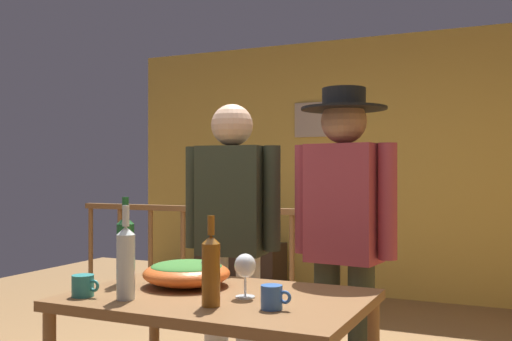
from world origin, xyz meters
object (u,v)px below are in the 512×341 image
(stair_railing, at_px, (237,249))
(person_standing_right, at_px, (344,226))
(salad_bowl, at_px, (187,272))
(wine_bottle_amber, at_px, (211,269))
(flat_screen_tv, at_px, (239,220))
(mug_teal, at_px, (83,286))
(wine_bottle_green, at_px, (125,248))
(framed_picture, at_px, (314,120))
(mug_blue, at_px, (272,297))
(wine_bottle_clear, at_px, (126,261))
(wine_glass, at_px, (245,267))
(serving_table, at_px, (218,316))
(tv_console, at_px, (241,267))
(person_standing_left, at_px, (232,230))

(stair_railing, distance_m, person_standing_right, 2.29)
(salad_bowl, relative_size, wine_bottle_amber, 1.13)
(flat_screen_tv, relative_size, mug_teal, 3.92)
(wine_bottle_green, distance_m, wine_bottle_amber, 0.59)
(framed_picture, bearing_deg, flat_screen_tv, -155.89)
(stair_railing, bearing_deg, person_standing_right, -50.28)
(mug_blue, bearing_deg, mug_teal, -171.57)
(wine_bottle_clear, bearing_deg, wine_glass, 28.58)
(stair_railing, height_order, serving_table, stair_railing)
(serving_table, height_order, mug_blue, mug_blue)
(wine_bottle_clear, relative_size, wine_bottle_amber, 1.09)
(wine_bottle_green, bearing_deg, mug_blue, -12.65)
(stair_railing, relative_size, salad_bowl, 6.83)
(tv_console, height_order, mug_blue, mug_blue)
(mug_teal, distance_m, person_standing_right, 1.26)
(framed_picture, xyz_separation_m, wine_bottle_clear, (0.60, -3.99, -0.89))
(tv_console, distance_m, flat_screen_tv, 0.49)
(salad_bowl, relative_size, mug_blue, 3.27)
(salad_bowl, distance_m, wine_bottle_amber, 0.41)
(flat_screen_tv, height_order, wine_bottle_amber, wine_bottle_amber)
(salad_bowl, bearing_deg, wine_bottle_green, -166.85)
(person_standing_left, bearing_deg, framed_picture, -86.17)
(wine_bottle_green, distance_m, wine_bottle_clear, 0.33)
(wine_bottle_green, relative_size, mug_teal, 3.11)
(stair_railing, relative_size, person_standing_right, 1.53)
(stair_railing, xyz_separation_m, wine_bottle_green, (0.66, -2.43, 0.33))
(salad_bowl, height_order, wine_bottle_amber, wine_bottle_amber)
(serving_table, relative_size, wine_bottle_clear, 3.23)
(flat_screen_tv, distance_m, salad_bowl, 3.63)
(serving_table, xyz_separation_m, wine_glass, (0.12, -0.00, 0.20))
(serving_table, relative_size, person_standing_right, 0.70)
(wine_bottle_green, bearing_deg, person_standing_right, 41.37)
(framed_picture, relative_size, person_standing_left, 0.26)
(wine_glass, xyz_separation_m, person_standing_left, (-0.43, 0.73, 0.06))
(tv_console, relative_size, salad_bowl, 2.41)
(person_standing_left, bearing_deg, wine_glass, 113.42)
(mug_blue, bearing_deg, wine_bottle_green, 167.35)
(wine_bottle_clear, bearing_deg, framed_picture, 98.61)
(stair_railing, height_order, person_standing_left, person_standing_left)
(framed_picture, bearing_deg, mug_blue, -73.23)
(framed_picture, distance_m, mug_teal, 4.16)
(wine_bottle_clear, height_order, person_standing_left, person_standing_left)
(mug_teal, height_order, person_standing_right, person_standing_right)
(tv_console, bearing_deg, wine_bottle_amber, -65.46)
(person_standing_right, bearing_deg, salad_bowl, 57.71)
(wine_bottle_green, relative_size, person_standing_left, 0.23)
(framed_picture, height_order, mug_teal, framed_picture)
(flat_screen_tv, height_order, person_standing_right, person_standing_right)
(tv_console, bearing_deg, person_standing_left, -64.79)
(salad_bowl, bearing_deg, person_standing_left, 99.11)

